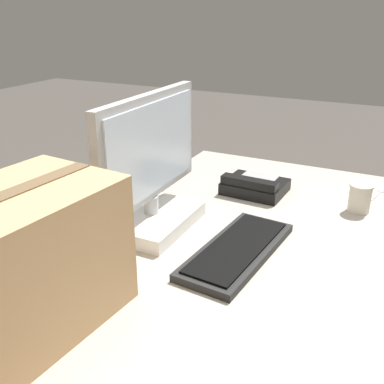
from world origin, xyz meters
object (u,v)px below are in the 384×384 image
paper_cup_right (360,198)px  spoon (379,193)px  desk_phone (254,186)px  cardboard_box (17,265)px  keyboard (237,250)px  monitor (151,176)px

paper_cup_right → spoon: bearing=-14.4°
desk_phone → spoon: size_ratio=1.36×
spoon → cardboard_box: bearing=164.1°
paper_cup_right → cardboard_box: 1.08m
keyboard → paper_cup_right: size_ratio=4.52×
monitor → cardboard_box: (-0.52, 0.00, -0.01)m
desk_phone → cardboard_box: bearing=170.6°
keyboard → cardboard_box: size_ratio=0.97×
spoon → keyboard: bearing=166.6°
desk_phone → spoon: (0.19, -0.41, -0.03)m
spoon → desk_phone: bearing=128.1°
desk_phone → paper_cup_right: paper_cup_right is taller
monitor → cardboard_box: bearing=180.0°
monitor → keyboard: monitor is taller
cardboard_box → desk_phone: bearing=-12.2°
cardboard_box → paper_cup_right: bearing=-31.4°
monitor → cardboard_box: size_ratio=1.12×
keyboard → desk_phone: 0.45m
monitor → paper_cup_right: bearing=-54.8°
spoon → monitor: bearing=146.8°
desk_phone → paper_cup_right: 0.36m
monitor → keyboard: bearing=-98.5°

